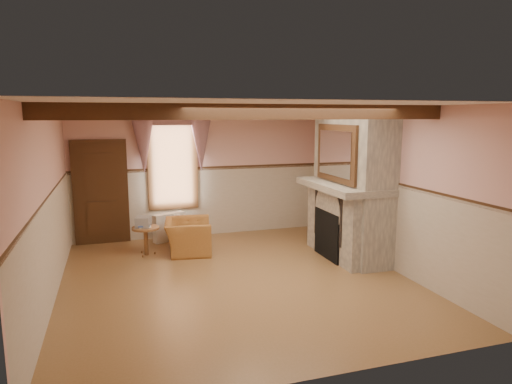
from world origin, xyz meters
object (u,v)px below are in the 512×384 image
object	(u,v)px
radiator	(169,227)
bowl	(347,181)
armchair	(188,236)
side_table	(146,241)
mantel_clock	(326,173)
oil_lamp	(339,174)

from	to	relation	value
radiator	bowl	world-z (taller)	bowl
armchair	radiator	bearing A→B (deg)	23.12
side_table	mantel_clock	world-z (taller)	mantel_clock
side_table	radiator	xyz separation A→B (m)	(0.55, 0.88, 0.02)
armchair	side_table	xyz separation A→B (m)	(-0.79, 0.08, -0.05)
radiator	bowl	distance (m)	3.91
oil_lamp	mantel_clock	bearing A→B (deg)	90.00
mantel_clock	oil_lamp	bearing A→B (deg)	-90.00
side_table	bowl	distance (m)	3.97
mantel_clock	oil_lamp	world-z (taller)	oil_lamp
side_table	armchair	bearing A→B (deg)	-6.05
armchair	radiator	size ratio (longest dim) A/B	1.42
armchair	bowl	bearing A→B (deg)	-105.81
radiator	oil_lamp	xyz separation A→B (m)	(3.00, -1.90, 1.26)
radiator	armchair	bearing A→B (deg)	-99.08
bowl	mantel_clock	size ratio (longest dim) A/B	1.52
side_table	radiator	world-z (taller)	radiator
radiator	mantel_clock	bearing A→B (deg)	-48.12
radiator	mantel_clock	size ratio (longest dim) A/B	2.92
armchair	mantel_clock	xyz separation A→B (m)	(2.75, -0.41, 1.20)
side_table	bowl	size ratio (longest dim) A/B	1.51
armchair	oil_lamp	distance (m)	3.16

